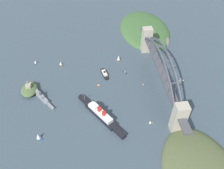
{
  "coord_description": "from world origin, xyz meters",
  "views": [
    {
      "loc": [
        -271.24,
        116.12,
        283.63
      ],
      "look_at": [
        0.0,
        78.85,
        8.0
      ],
      "focal_mm": 37.95,
      "sensor_mm": 36.0,
      "label": 1
    }
  ],
  "objects_px": {
    "ocean_liner": "(101,114)",
    "small_boat_7": "(98,86)",
    "harbor_arch_bridge": "(160,71)",
    "naval_cruiser": "(40,95)",
    "small_boat_1": "(35,62)",
    "fort_island_mid_harbor": "(29,89)",
    "small_boat_2": "(143,85)",
    "seaplane_taxiing_near_bridge": "(181,80)",
    "small_boat_0": "(61,63)",
    "small_boat_3": "(38,136)",
    "small_boat_6": "(119,58)",
    "harbor_ferry_steamer": "(104,74)",
    "small_boat_4": "(125,72)",
    "small_boat_5": "(150,122)"
  },
  "relations": [
    {
      "from": "ocean_liner",
      "to": "small_boat_7",
      "type": "height_order",
      "value": "ocean_liner"
    },
    {
      "from": "harbor_arch_bridge",
      "to": "naval_cruiser",
      "type": "relative_size",
      "value": 3.66
    },
    {
      "from": "harbor_arch_bridge",
      "to": "small_boat_1",
      "type": "height_order",
      "value": "harbor_arch_bridge"
    },
    {
      "from": "fort_island_mid_harbor",
      "to": "small_boat_2",
      "type": "distance_m",
      "value": 187.6
    },
    {
      "from": "seaplane_taxiing_near_bridge",
      "to": "small_boat_2",
      "type": "xyz_separation_m",
      "value": [
        -0.3,
        66.71,
        -1.21
      ]
    },
    {
      "from": "ocean_liner",
      "to": "small_boat_7",
      "type": "relative_size",
      "value": 7.83
    },
    {
      "from": "fort_island_mid_harbor",
      "to": "small_boat_0",
      "type": "distance_m",
      "value": 77.91
    },
    {
      "from": "ocean_liner",
      "to": "fort_island_mid_harbor",
      "type": "height_order",
      "value": "ocean_liner"
    },
    {
      "from": "naval_cruiser",
      "to": "small_boat_3",
      "type": "distance_m",
      "value": 80.2
    },
    {
      "from": "small_boat_7",
      "to": "small_boat_6",
      "type": "bearing_deg",
      "value": -35.47
    },
    {
      "from": "harbor_ferry_steamer",
      "to": "small_boat_4",
      "type": "distance_m",
      "value": 36.54
    },
    {
      "from": "ocean_liner",
      "to": "small_boat_5",
      "type": "xyz_separation_m",
      "value": [
        -21.68,
        -69.98,
        -2.47
      ]
    },
    {
      "from": "harbor_ferry_steamer",
      "to": "small_boat_4",
      "type": "xyz_separation_m",
      "value": [
        0.47,
        -36.5,
        -1.64
      ]
    },
    {
      "from": "naval_cruiser",
      "to": "fort_island_mid_harbor",
      "type": "relative_size",
      "value": 1.9
    },
    {
      "from": "small_boat_3",
      "to": "small_boat_5",
      "type": "relative_size",
      "value": 1.71
    },
    {
      "from": "harbor_arch_bridge",
      "to": "small_boat_4",
      "type": "distance_m",
      "value": 67.59
    },
    {
      "from": "small_boat_0",
      "to": "small_boat_2",
      "type": "height_order",
      "value": "small_boat_0"
    },
    {
      "from": "small_boat_3",
      "to": "seaplane_taxiing_near_bridge",
      "type": "bearing_deg",
      "value": -70.51
    },
    {
      "from": "naval_cruiser",
      "to": "small_boat_2",
      "type": "bearing_deg",
      "value": -89.38
    },
    {
      "from": "small_boat_0",
      "to": "small_boat_6",
      "type": "xyz_separation_m",
      "value": [
        -0.6,
        -106.96,
        1.48
      ]
    },
    {
      "from": "naval_cruiser",
      "to": "small_boat_7",
      "type": "height_order",
      "value": "naval_cruiser"
    },
    {
      "from": "fort_island_mid_harbor",
      "to": "small_boat_6",
      "type": "height_order",
      "value": "fort_island_mid_harbor"
    },
    {
      "from": "harbor_ferry_steamer",
      "to": "small_boat_1",
      "type": "height_order",
      "value": "harbor_ferry_steamer"
    },
    {
      "from": "small_boat_1",
      "to": "small_boat_7",
      "type": "relative_size",
      "value": 0.72
    },
    {
      "from": "fort_island_mid_harbor",
      "to": "small_boat_7",
      "type": "distance_m",
      "value": 112.53
    },
    {
      "from": "harbor_arch_bridge",
      "to": "ocean_liner",
      "type": "bearing_deg",
      "value": 118.74
    },
    {
      "from": "small_boat_1",
      "to": "harbor_arch_bridge",
      "type": "bearing_deg",
      "value": -111.28
    },
    {
      "from": "naval_cruiser",
      "to": "fort_island_mid_harbor",
      "type": "distance_m",
      "value": 21.56
    },
    {
      "from": "fort_island_mid_harbor",
      "to": "small_boat_0",
      "type": "height_order",
      "value": "fort_island_mid_harbor"
    },
    {
      "from": "small_boat_0",
      "to": "small_boat_7",
      "type": "distance_m",
      "value": 88.75
    },
    {
      "from": "small_boat_0",
      "to": "small_boat_7",
      "type": "height_order",
      "value": "small_boat_0"
    },
    {
      "from": "ocean_liner",
      "to": "small_boat_0",
      "type": "relative_size",
      "value": 10.1
    },
    {
      "from": "harbor_ferry_steamer",
      "to": "small_boat_3",
      "type": "height_order",
      "value": "small_boat_3"
    },
    {
      "from": "small_boat_6",
      "to": "small_boat_4",
      "type": "bearing_deg",
      "value": -170.6
    },
    {
      "from": "small_boat_3",
      "to": "small_boat_6",
      "type": "distance_m",
      "value": 203.47
    },
    {
      "from": "naval_cruiser",
      "to": "small_boat_6",
      "type": "distance_m",
      "value": 157.23
    },
    {
      "from": "naval_cruiser",
      "to": "small_boat_5",
      "type": "height_order",
      "value": "naval_cruiser"
    },
    {
      "from": "small_boat_3",
      "to": "naval_cruiser",
      "type": "bearing_deg",
      "value": 3.36
    },
    {
      "from": "small_boat_4",
      "to": "small_boat_6",
      "type": "xyz_separation_m",
      "value": [
        35.4,
        5.86,
        4.82
      ]
    },
    {
      "from": "small_boat_0",
      "to": "small_boat_4",
      "type": "height_order",
      "value": "small_boat_0"
    },
    {
      "from": "small_boat_0",
      "to": "small_boat_5",
      "type": "relative_size",
      "value": 1.28
    },
    {
      "from": "small_boat_1",
      "to": "small_boat_3",
      "type": "relative_size",
      "value": 0.7
    },
    {
      "from": "seaplane_taxiing_near_bridge",
      "to": "harbor_arch_bridge",
      "type": "bearing_deg",
      "value": 89.73
    },
    {
      "from": "harbor_ferry_steamer",
      "to": "seaplane_taxiing_near_bridge",
      "type": "distance_m",
      "value": 132.4
    },
    {
      "from": "harbor_arch_bridge",
      "to": "small_boat_2",
      "type": "bearing_deg",
      "value": 91.06
    },
    {
      "from": "ocean_liner",
      "to": "seaplane_taxiing_near_bridge",
      "type": "xyz_separation_m",
      "value": [
        56.64,
        -144.01,
        -3.64
      ]
    },
    {
      "from": "small_boat_1",
      "to": "small_boat_5",
      "type": "relative_size",
      "value": 1.2
    },
    {
      "from": "harbor_arch_bridge",
      "to": "seaplane_taxiing_near_bridge",
      "type": "relative_size",
      "value": 29.36
    },
    {
      "from": "ocean_liner",
      "to": "small_boat_4",
      "type": "distance_m",
      "value": 105.58
    },
    {
      "from": "small_boat_6",
      "to": "naval_cruiser",
      "type": "bearing_deg",
      "value": 117.38
    }
  ]
}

